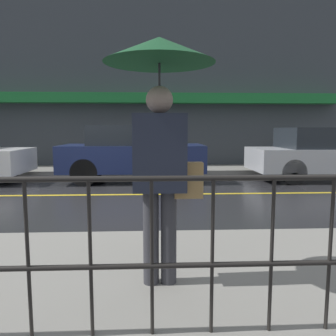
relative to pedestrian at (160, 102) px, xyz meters
name	(u,v)px	position (x,y,z in m)	size (l,w,h in m)	color
ground_plane	(84,195)	(-1.62, 4.63, -1.69)	(80.00, 80.00, 0.00)	#262628
sidewalk_far	(108,170)	(-1.62, 8.70, -1.62)	(28.00, 1.83, 0.14)	gray
lane_marking	(84,195)	(-1.62, 4.63, -1.69)	(25.20, 0.12, 0.01)	gold
building_storefront	(110,79)	(-1.62, 9.74, 1.64)	(28.00, 0.85, 6.75)	#383D42
pedestrian	(160,102)	(0.00, 0.00, 0.00)	(0.91, 0.91, 2.07)	#333338
car_navy	(132,153)	(-0.66, 6.60, -0.88)	(3.97, 1.75, 1.58)	#19234C
car_silver	(326,153)	(5.02, 6.60, -0.91)	(4.44, 1.85, 1.53)	#B2B5BA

